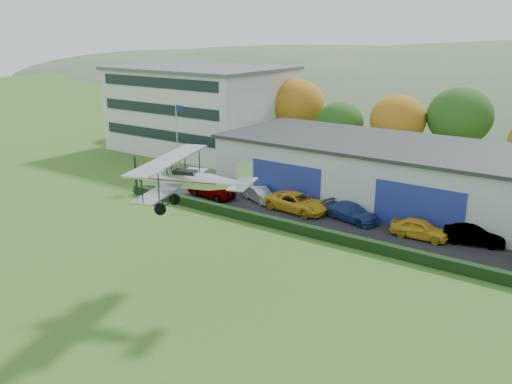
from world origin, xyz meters
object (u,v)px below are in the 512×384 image
Objects in this scene: car_2 at (297,202)px; biplane at (187,178)px; flagpole at (178,134)px; car_4 at (420,229)px; office_block at (202,108)px; car_3 at (351,212)px; car_5 at (474,235)px; hangar at (444,180)px; car_0 at (212,188)px; car_1 at (260,194)px.

biplane reaches higher than car_2.
flagpole reaches higher than car_4.
flagpole is at bearing 115.84° from biplane.
flagpole is 24.35m from biplane.
office_block is 31.54m from car_3.
car_4 reaches higher than car_5.
car_4 is (33.75, -14.47, -4.44)m from office_block.
car_2 is at bearing 110.55° from car_3.
car_5 is (3.59, 1.03, -0.03)m from car_4.
hangar is 9.56× the size of car_4.
car_3 is (4.78, 0.57, -0.09)m from car_2.
office_block is at bearing 64.57° from car_4.
car_4 reaches higher than car_3.
office_block reaches higher than flagpole.
car_0 is at bearing -154.83° from hangar.
car_1 is at bearing 89.08° from car_2.
office_block is 4.92× the size of car_5.
biplane reaches higher than car_5.
car_1 is 0.72× the size of car_2.
car_3 is at bearing -77.78° from car_0.
hangar reaches higher than car_2.
flagpole reaches higher than biplane.
flagpole is at bearing 75.85° from car_5.
biplane is at bearing -167.73° from car_2.
car_5 is (18.39, 0.67, 0.03)m from car_1.
office_block is 36.99m from car_4.
car_0 reaches higher than car_1.
office_block is at bearing 56.92° from car_5.
flagpole is 1.43× the size of car_2.
office_block is 27.68m from car_2.
biplane is (-7.78, -23.19, 4.13)m from hangar.
flagpole reaches higher than car_0.
car_2 is at bearing -142.71° from hangar.
car_4 is at bearing 42.54° from biplane.
hangar is at bearing -12.01° from office_block.
car_4 is 3.74m from car_5.
car_3 is 17.55m from biplane.
hangar is 10.07× the size of car_1.
car_4 is (5.83, -0.52, 0.03)m from car_3.
car_0 is 0.60× the size of biplane.
car_2 is (15.03, -1.53, -3.96)m from flagpole.
car_3 is at bearing -2.76° from flagpole.
office_block is at bearing 121.97° from flagpole.
office_block is 2.57× the size of flagpole.
office_block is (-33.00, 7.02, 2.56)m from hangar.
flagpole is 1.63× the size of car_0.
car_5 is at bearing -19.79° from office_block.
car_5 is at bearing -80.89° from car_2.
car_0 is 18.94m from biplane.
car_2 is at bearing -5.81° from flagpole.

